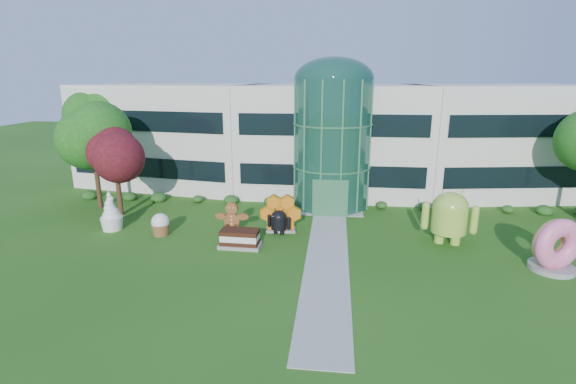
# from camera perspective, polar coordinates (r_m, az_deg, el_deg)

# --- Properties ---
(ground) EXTENTS (140.00, 140.00, 0.00)m
(ground) POSITION_cam_1_polar(r_m,az_deg,el_deg) (22.78, 5.28, -10.58)
(ground) COLOR #215114
(ground) RESTS_ON ground
(building) EXTENTS (46.00, 15.00, 9.30)m
(building) POSITION_cam_1_polar(r_m,az_deg,el_deg) (38.84, 6.14, 7.50)
(building) COLOR beige
(building) RESTS_ON ground
(atrium) EXTENTS (6.00, 6.00, 9.80)m
(atrium) POSITION_cam_1_polar(r_m,az_deg,el_deg) (32.87, 6.04, 6.50)
(atrium) COLOR #194738
(atrium) RESTS_ON ground
(walkway) EXTENTS (2.40, 20.00, 0.04)m
(walkway) POSITION_cam_1_polar(r_m,az_deg,el_deg) (24.58, 5.40, -8.49)
(walkway) COLOR #9E9E93
(walkway) RESTS_ON ground
(tree_red) EXTENTS (4.00, 4.00, 6.00)m
(tree_red) POSITION_cam_1_polar(r_m,az_deg,el_deg) (32.87, -22.33, 2.04)
(tree_red) COLOR #3F0C14
(tree_red) RESTS_ON ground
(trees_backdrop) EXTENTS (52.00, 8.00, 8.40)m
(trees_backdrop) POSITION_cam_1_polar(r_m,az_deg,el_deg) (33.97, 6.03, 5.60)
(trees_backdrop) COLOR #1E4F13
(trees_backdrop) RESTS_ON ground
(android_green) EXTENTS (3.76, 2.86, 3.85)m
(android_green) POSITION_cam_1_polar(r_m,az_deg,el_deg) (27.25, 21.25, -2.80)
(android_green) COLOR #97BF3D
(android_green) RESTS_ON ground
(android_black) EXTENTS (1.89, 1.51, 1.89)m
(android_black) POSITION_cam_1_polar(r_m,az_deg,el_deg) (27.27, -1.27, -3.87)
(android_black) COLOR black
(android_black) RESTS_ON ground
(donut) EXTENTS (3.14, 2.25, 2.96)m
(donut) POSITION_cam_1_polar(r_m,az_deg,el_deg) (26.21, 32.74, -6.01)
(donut) COLOR #E6578F
(donut) RESTS_ON ground
(gingerbread) EXTENTS (2.43, 0.97, 2.23)m
(gingerbread) POSITION_cam_1_polar(r_m,az_deg,el_deg) (27.34, -7.66, -3.59)
(gingerbread) COLOR brown
(gingerbread) RESTS_ON ground
(ice_cream_sandwich) EXTENTS (2.55, 1.34, 1.12)m
(ice_cream_sandwich) POSITION_cam_1_polar(r_m,az_deg,el_deg) (25.47, -6.60, -6.33)
(ice_cream_sandwich) COLOR black
(ice_cream_sandwich) RESTS_ON ground
(honeycomb) EXTENTS (2.98, 1.29, 2.28)m
(honeycomb) POSITION_cam_1_polar(r_m,az_deg,el_deg) (27.69, -1.02, -3.14)
(honeycomb) COLOR orange
(honeycomb) RESTS_ON ground
(froyo) EXTENTS (2.01, 2.01, 2.67)m
(froyo) POSITION_cam_1_polar(r_m,az_deg,el_deg) (30.32, -23.09, -2.37)
(froyo) COLOR white
(froyo) RESTS_ON ground
(cupcake) EXTENTS (1.54, 1.54, 1.48)m
(cupcake) POSITION_cam_1_polar(r_m,az_deg,el_deg) (28.36, -17.04, -4.24)
(cupcake) COLOR white
(cupcake) RESTS_ON ground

